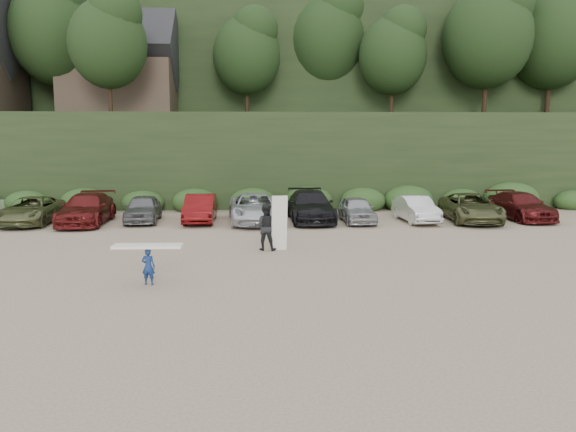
{
  "coord_description": "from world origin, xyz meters",
  "views": [
    {
      "loc": [
        -1.51,
        -19.58,
        4.51
      ],
      "look_at": [
        -0.47,
        3.0,
        1.3
      ],
      "focal_mm": 35.0,
      "sensor_mm": 36.0,
      "label": 1
    }
  ],
  "objects": [
    {
      "name": "child_surfer",
      "position": [
        -5.01,
        -2.66,
        0.85
      ],
      "size": [
        2.08,
        0.59,
        1.25
      ],
      "color": "navy",
      "rests_on": "ground"
    },
    {
      "name": "ground",
      "position": [
        0.0,
        0.0,
        0.0
      ],
      "size": [
        120.0,
        120.0,
        0.0
      ],
      "primitive_type": "plane",
      "color": "tan",
      "rests_on": "ground"
    },
    {
      "name": "parked_cars",
      "position": [
        -2.89,
        9.94,
        0.75
      ],
      "size": [
        33.95,
        6.17,
        1.62
      ],
      "color": "#9E9FA3",
      "rests_on": "ground"
    },
    {
      "name": "hillside_backdrop",
      "position": [
        -0.26,
        35.93,
        11.22
      ],
      "size": [
        90.0,
        41.5,
        28.0
      ],
      "color": "black",
      "rests_on": "ground"
    },
    {
      "name": "adult_surfer",
      "position": [
        -1.35,
        2.49,
        0.95
      ],
      "size": [
        1.39,
        0.87,
        2.21
      ],
      "color": "black",
      "rests_on": "ground"
    }
  ]
}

